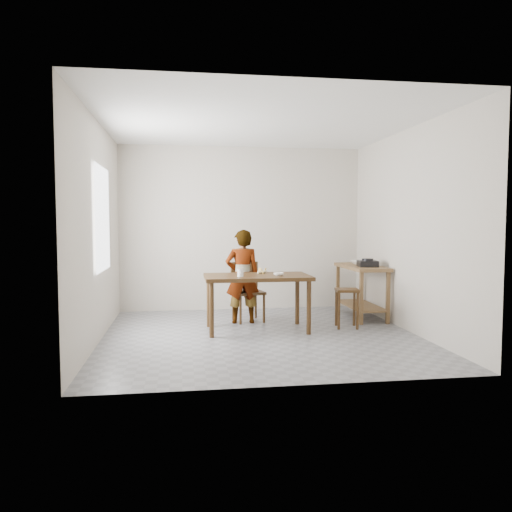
{
  "coord_description": "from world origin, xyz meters",
  "views": [
    {
      "loc": [
        -0.99,
        -6.26,
        1.46
      ],
      "look_at": [
        0.0,
        0.4,
        1.0
      ],
      "focal_mm": 35.0,
      "sensor_mm": 36.0,
      "label": 1
    }
  ],
  "objects": [
    {
      "name": "wall_right",
      "position": [
        2.02,
        0.0,
        1.35
      ],
      "size": [
        0.04,
        4.0,
        2.7
      ],
      "primitive_type": "cube",
      "color": "beige",
      "rests_on": "ground"
    },
    {
      "name": "ceiling",
      "position": [
        0.0,
        0.0,
        2.72
      ],
      "size": [
        4.0,
        4.0,
        0.04
      ],
      "primitive_type": "cube",
      "color": "white",
      "rests_on": "wall_back"
    },
    {
      "name": "wall_back",
      "position": [
        0.0,
        2.02,
        1.35
      ],
      "size": [
        4.0,
        0.04,
        2.7
      ],
      "primitive_type": "cube",
      "color": "beige",
      "rests_on": "ground"
    },
    {
      "name": "wall_left",
      "position": [
        -2.02,
        0.0,
        1.35
      ],
      "size": [
        0.04,
        4.0,
        2.7
      ],
      "primitive_type": "cube",
      "color": "beige",
      "rests_on": "ground"
    },
    {
      "name": "prep_counter",
      "position": [
        1.72,
        1.0,
        0.4
      ],
      "size": [
        0.5,
        1.2,
        0.8
      ],
      "primitive_type": null,
      "color": "brown",
      "rests_on": "floor"
    },
    {
      "name": "child",
      "position": [
        -0.13,
        0.84,
        0.68
      ],
      "size": [
        0.5,
        0.33,
        1.35
      ],
      "primitive_type": "imported",
      "rotation": [
        0.0,
        0.0,
        3.13
      ],
      "color": "silver",
      "rests_on": "floor"
    },
    {
      "name": "banana",
      "position": [
        0.1,
        0.5,
        0.78
      ],
      "size": [
        0.18,
        0.15,
        0.05
      ],
      "primitive_type": null,
      "rotation": [
        0.0,
        0.0,
        0.3
      ],
      "color": "#E2D34A",
      "rests_on": "dining_table"
    },
    {
      "name": "dining_chair",
      "position": [
        -0.03,
        0.94,
        0.43
      ],
      "size": [
        0.49,
        0.49,
        0.86
      ],
      "primitive_type": null,
      "rotation": [
        0.0,
        0.0,
        0.2
      ],
      "color": "#3B2611",
      "rests_on": "floor"
    },
    {
      "name": "window_pane",
      "position": [
        -1.97,
        0.2,
        1.5
      ],
      "size": [
        0.02,
        1.1,
        1.3
      ],
      "primitive_type": "cube",
      "color": "white",
      "rests_on": "wall_left"
    },
    {
      "name": "glass_tumbler",
      "position": [
        -0.24,
        0.14,
        0.8
      ],
      "size": [
        0.09,
        0.09,
        0.1
      ],
      "primitive_type": "cylinder",
      "rotation": [
        0.0,
        0.0,
        0.19
      ],
      "color": "white",
      "rests_on": "dining_table"
    },
    {
      "name": "small_bowl",
      "position": [
        0.26,
        0.16,
        0.77
      ],
      "size": [
        0.15,
        0.15,
        0.04
      ],
      "primitive_type": "imported",
      "rotation": [
        0.0,
        0.0,
        0.14
      ],
      "color": "white",
      "rests_on": "dining_table"
    },
    {
      "name": "serving_bowl",
      "position": [
        1.74,
        1.16,
        0.83
      ],
      "size": [
        0.29,
        0.29,
        0.06
      ],
      "primitive_type": "imported",
      "rotation": [
        0.0,
        0.0,
        0.24
      ],
      "color": "white",
      "rests_on": "prep_counter"
    },
    {
      "name": "floor",
      "position": [
        0.0,
        0.0,
        -0.02
      ],
      "size": [
        4.0,
        4.0,
        0.04
      ],
      "primitive_type": "cube",
      "color": "slate",
      "rests_on": "ground"
    },
    {
      "name": "dining_table",
      "position": [
        0.0,
        0.3,
        0.38
      ],
      "size": [
        1.4,
        0.8,
        0.75
      ],
      "primitive_type": null,
      "color": "#3B2611",
      "rests_on": "floor"
    },
    {
      "name": "gas_burner",
      "position": [
        1.73,
        0.76,
        0.85
      ],
      "size": [
        0.31,
        0.31,
        0.09
      ],
      "primitive_type": "cube",
      "rotation": [
        0.0,
        0.0,
        -0.15
      ],
      "color": "black",
      "rests_on": "prep_counter"
    },
    {
      "name": "stool",
      "position": [
        1.25,
        0.3,
        0.27
      ],
      "size": [
        0.35,
        0.35,
        0.54
      ],
      "primitive_type": null,
      "rotation": [
        0.0,
        0.0,
        -0.17
      ],
      "color": "#3B2611",
      "rests_on": "floor"
    },
    {
      "name": "wall_front",
      "position": [
        0.0,
        -2.02,
        1.35
      ],
      "size": [
        4.0,
        0.04,
        2.7
      ],
      "primitive_type": "cube",
      "color": "beige",
      "rests_on": "ground"
    }
  ]
}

